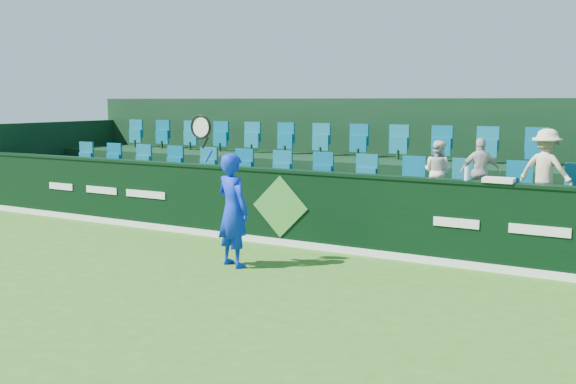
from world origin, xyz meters
The scene contains 13 objects.
ground centered at (0.00, 0.00, 0.00)m, with size 60.00×60.00×0.00m, color #2F6818.
sponsor_hoarding centered at (0.00, 4.00, 0.67)m, with size 16.00×0.25×1.35m.
stand_tier_front centered at (0.00, 5.10, 0.40)m, with size 16.00×2.00×0.80m, color black.
stand_tier_back centered at (0.00, 7.00, 0.65)m, with size 16.00×1.80×1.30m, color black.
stand_rear centered at (0.00, 7.44, 1.22)m, with size 16.00×4.10×2.60m.
seat_row_front centered at (0.00, 5.50, 1.10)m, with size 13.50×0.50×0.60m, color #10657C.
seat_row_back centered at (0.00, 7.30, 1.60)m, with size 13.50×0.50×0.60m, color #10657C.
tennis_player centered at (0.06, 2.31, 0.90)m, with size 1.14×0.60×2.41m.
spectator_left centered at (2.44, 5.12, 1.34)m, with size 0.52×0.41×1.07m, color silver.
spectator_middle centered at (3.16, 5.12, 1.37)m, with size 0.67×0.28×1.14m, color beige.
spectator_right centered at (4.19, 5.12, 1.45)m, with size 0.85×0.49×1.31m, color beige.
towel centered at (3.68, 4.00, 1.38)m, with size 0.44×0.29×0.07m, color white.
drinks_bottle centered at (3.21, 4.00, 1.45)m, with size 0.07×0.07×0.21m, color white.
Camera 1 is at (5.53, -5.78, 2.56)m, focal length 40.00 mm.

